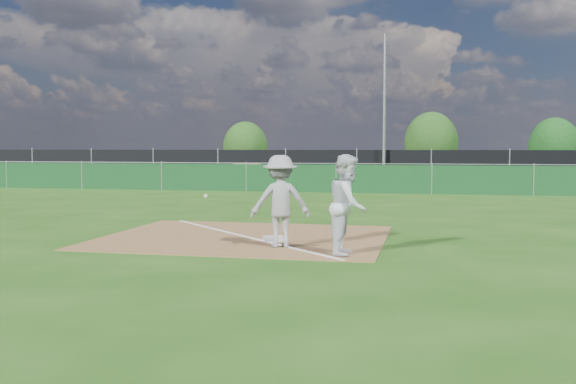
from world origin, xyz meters
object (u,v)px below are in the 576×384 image
Objects in this scene: car_mid at (366,167)px; tree_left at (245,147)px; tree_mid at (431,142)px; first_base at (274,239)px; car_left at (277,166)px; light_pole at (384,109)px; car_right at (421,168)px; runner at (348,205)px; play_at_first at (280,201)px; tree_right at (554,146)px.

car_mid is 10.25m from tree_left.
tree_left is 13.36m from tree_mid.
car_left is (-6.28, 26.77, 0.73)m from first_base.
light_pole is 1.64× the size of car_right.
tree_left is 0.85× the size of tree_mid.
car_left is (-7.96, 28.03, -0.12)m from runner.
play_at_first reaches higher than first_base.
play_at_first is (0.31, -0.75, 0.85)m from first_base.
car_mid is (-2.41, 28.64, -0.18)m from runner.
play_at_first is at bearing -146.83° from car_left.
play_at_first is at bearing 167.50° from car_mid.
first_base is at bearing -147.09° from car_left.
runner is (1.68, -1.26, 0.85)m from first_base.
tree_right is (11.09, 34.30, 1.13)m from play_at_first.
tree_mid is (3.27, 34.40, 2.24)m from first_base.
play_at_first is at bearing 71.19° from runner.
tree_mid is (0.60, 7.56, 1.59)m from car_right.
runner reaches higher than play_at_first.
tree_left reaches higher than car_mid.
tree_left is (-3.57, 5.13, 1.17)m from car_left.
play_at_first is at bearing -94.80° from tree_mid.
tree_right is (9.72, 34.80, 1.13)m from runner.
car_mid is at bearing -64.02° from car_left.
tree_right is at bearing 46.85° from light_pole.
car_left is 8.95m from car_right.
light_pole reaches higher than play_at_first.
play_at_first is at bearing -173.74° from car_right.
light_pole is at bearing -42.57° from tree_left.
car_left is 1.16× the size of tree_right.
play_at_first is 0.49× the size of tree_mid.
tree_left is (-9.12, 4.52, 1.23)m from car_mid.
car_mid reaches higher than car_right.
first_base is at bearing -91.92° from light_pole.
tree_mid is at bearing 85.20° from play_at_first.
light_pole reaches higher than first_base.
first_base is at bearing 112.45° from play_at_first.
tree_left is at bearing -169.18° from tree_mid.
first_base is 0.19× the size of play_at_first.
play_at_first is 28.31m from car_left.
car_right is at bearing -113.64° from car_mid.
car_mid is 8.23m from tree_mid.
car_right is at bearing -94.52° from tree_mid.
light_pole is 8.99m from car_left.
car_right reaches higher than first_base.
first_base is at bearing -95.42° from tree_mid.
car_mid is (-1.04, 28.14, -0.18)m from play_at_first.
runner is at bearing -70.83° from tree_left.
tree_mid is at bearing 84.58° from first_base.
tree_mid reaches higher than runner.
tree_right reaches higher than car_right.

